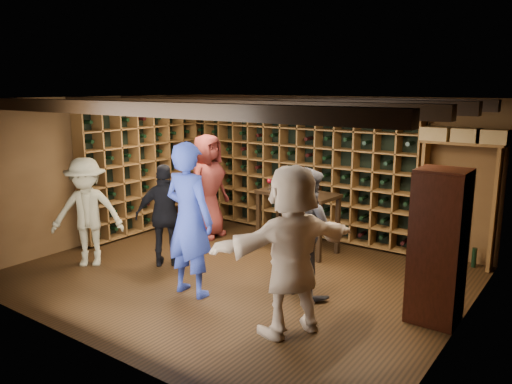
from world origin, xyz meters
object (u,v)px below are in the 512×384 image
Objects in this scene: display_cabinet at (438,250)px; guest_woman_black at (166,216)px; man_grey_suit at (307,232)px; tasting_table at (298,200)px; man_blue_shirt at (189,220)px; guest_red_floral at (208,186)px; guest_beige at (292,250)px; guest_khaki at (87,212)px.

guest_woman_black is at bearing -172.87° from display_cabinet.
man_grey_suit is 1.76m from tasting_table.
guest_woman_black is 1.15× the size of tasting_table.
tasting_table is (0.22, 2.33, -0.14)m from man_blue_shirt.
man_blue_shirt reaches higher than guest_red_floral.
man_grey_suit is 0.90× the size of guest_red_floral.
guest_red_floral reaches higher than tasting_table.
guest_woman_black is 0.82× the size of guest_beige.
guest_beige is at bearing 124.03° from guest_woman_black.
guest_khaki is at bearing -128.21° from tasting_table.
tasting_table is at bearing -84.84° from guest_red_floral.
guest_red_floral is at bearing -167.31° from tasting_table.
guest_woman_black is 2.14m from tasting_table.
guest_beige reaches higher than display_cabinet.
guest_red_floral is at bearing 166.77° from display_cabinet.
tasting_table is at bearing 6.69° from guest_khaki.
guest_woman_black is at bearing -6.12° from guest_khaki.
man_blue_shirt is 2.34m from tasting_table.
guest_red_floral is at bearing -97.56° from guest_beige.
guest_khaki is at bearing 39.69° from man_grey_suit.
guest_beige is (-1.20, -1.19, 0.09)m from display_cabinet.
guest_khaki is at bearing -62.79° from guest_beige.
guest_khaki reaches higher than guest_woman_black.
display_cabinet is at bearing -159.33° from man_blue_shirt.
man_grey_suit is 1.24× the size of tasting_table.
tasting_table is at bearing -95.39° from man_blue_shirt.
display_cabinet is at bearing -150.80° from man_grey_suit.
tasting_table is (-1.39, 2.46, -0.08)m from guest_beige.
guest_red_floral reaches higher than guest_khaki.
man_blue_shirt is 1.20m from guest_woman_black.
man_grey_suit is 1.02× the size of guest_khaki.
man_blue_shirt is 2.56m from guest_red_floral.
display_cabinet is 4.94m from guest_khaki.
guest_beige is 2.83m from tasting_table.
display_cabinet is at bearing -106.55° from guest_red_floral.
display_cabinet is 1.60m from man_grey_suit.
display_cabinet is 1.05× the size of man_grey_suit.
man_blue_shirt is 1.22× the size of guest_khaki.
man_blue_shirt is at bearing -66.75° from guest_beige.
guest_woman_black is at bearing -121.18° from tasting_table.
man_blue_shirt is 1.48× the size of tasting_table.
display_cabinet is 0.93× the size of guest_beige.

